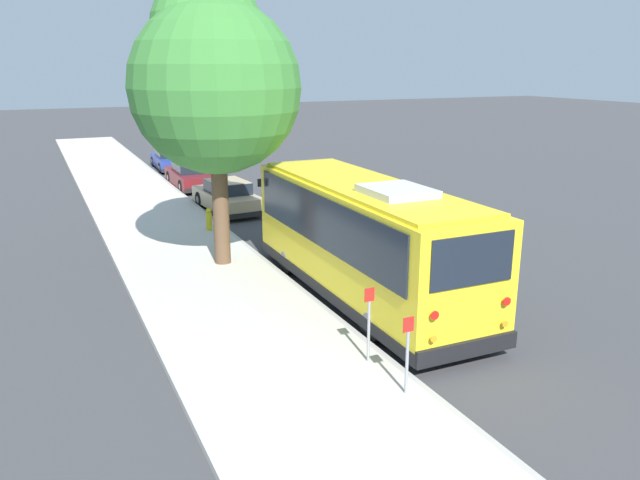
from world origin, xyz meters
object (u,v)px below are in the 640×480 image
street_tree (214,75)px  sign_post_far (369,324)px  fire_hydrant (209,219)px  parked_sedan_blue (170,159)px  sign_post_near (407,354)px  shuttle_bus (363,234)px  parked_sedan_maroon (191,175)px  parked_sedan_tan (227,197)px

street_tree → sign_post_far: size_ratio=5.33×
sign_post_far → fire_hydrant: 11.55m
parked_sedan_blue → sign_post_near: sign_post_near is taller
shuttle_bus → parked_sedan_blue: bearing=1.0°
parked_sedan_maroon → sign_post_far: (-20.63, 1.40, 0.35)m
shuttle_bus → sign_post_far: (-3.56, 1.81, -0.77)m
shuttle_bus → sign_post_far: bearing=153.5°
parked_sedan_tan → fire_hydrant: parked_sedan_tan is taller
parked_sedan_tan → sign_post_near: (-16.19, 1.51, 0.31)m
parked_sedan_tan → street_tree: street_tree is taller
parked_sedan_tan → parked_sedan_maroon: size_ratio=0.98×
street_tree → sign_post_near: bearing=-174.9°
parked_sedan_blue → sign_post_far: sign_post_far is taller
street_tree → fire_hydrant: (3.83, -0.65, -5.12)m
parked_sedan_tan → sign_post_near: bearing=170.2°
parked_sedan_maroon → parked_sedan_blue: parked_sedan_maroon is taller
street_tree → fire_hydrant: bearing=-9.7°
parked_sedan_blue → sign_post_far: (-26.72, 1.62, 0.38)m
shuttle_bus → street_tree: street_tree is taller
shuttle_bus → parked_sedan_maroon: shuttle_bus is taller
sign_post_near → fire_hydrant: (12.96, 0.16, -0.37)m
parked_sedan_blue → fire_hydrant: 15.28m
shuttle_bus → parked_sedan_blue: shuttle_bus is taller
shuttle_bus → parked_sedan_maroon: bearing=1.9°
shuttle_bus → parked_sedan_maroon: (17.07, 0.42, -1.12)m
street_tree → sign_post_far: street_tree is taller
parked_sedan_tan → parked_sedan_maroon: bearing=-3.4°
parked_sedan_tan → sign_post_far: (-14.77, 1.51, 0.35)m
parked_sedan_blue → street_tree: bearing=174.4°
shuttle_bus → parked_sedan_blue: size_ratio=2.12×
shuttle_bus → fire_hydrant: 8.30m
parked_sedan_maroon → sign_post_far: size_ratio=2.86×
parked_sedan_maroon → sign_post_near: size_ratio=3.00×
shuttle_bus → sign_post_far: shuttle_bus is taller
parked_sedan_maroon → shuttle_bus: bearing=-178.5°
shuttle_bus → sign_post_near: (-4.98, 1.81, -0.80)m
parked_sedan_maroon → sign_post_far: sign_post_far is taller
parked_sedan_maroon → fire_hydrant: size_ratio=5.56×
parked_sedan_tan → shuttle_bus: bearing=177.1°
parked_sedan_maroon → fire_hydrant: (-9.09, 1.56, -0.06)m
parked_sedan_tan → sign_post_near: 16.27m
shuttle_bus → sign_post_near: 5.36m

